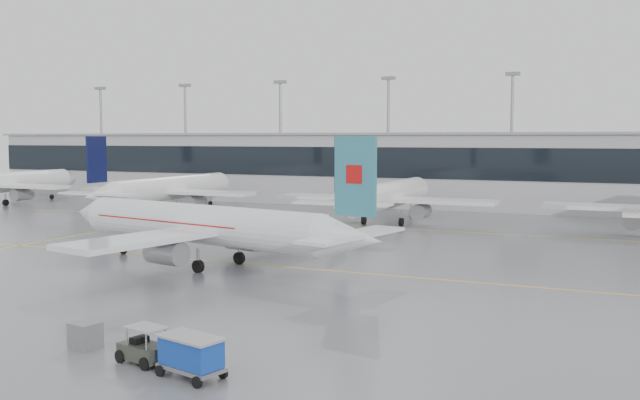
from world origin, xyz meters
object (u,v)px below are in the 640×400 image
at_px(baggage_cart, 191,353).
at_px(gse_unit, 85,335).
at_px(baggage_tug, 144,350).
at_px(air_canada_jet, 209,226).

height_order(baggage_cart, gse_unit, baggage_cart).
distance_m(baggage_tug, baggage_cart, 3.64).
relative_size(air_canada_jet, gse_unit, 25.43).
height_order(air_canada_jet, baggage_tug, air_canada_jet).
distance_m(baggage_cart, gse_unit, 8.20).
distance_m(baggage_tug, gse_unit, 4.59).
distance_m(air_canada_jet, baggage_cart, 29.97).
xyz_separation_m(baggage_tug, gse_unit, (-4.53, 0.79, 0.04)).
xyz_separation_m(air_canada_jet, baggage_tug, (11.82, -24.75, -3.02)).
xyz_separation_m(air_canada_jet, baggage_cart, (15.31, -25.64, -2.52)).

